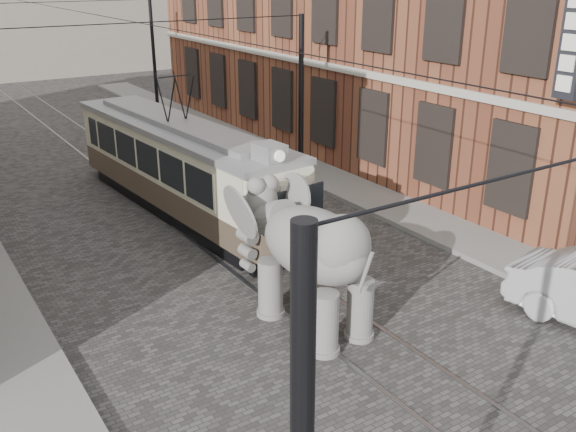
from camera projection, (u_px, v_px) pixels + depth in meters
ground at (264, 272)px, 16.85m from camera, size 120.00×120.00×0.00m
tram_rails at (264, 271)px, 16.85m from camera, size 1.54×80.00×0.02m
sidewalk_right at (429, 223)px, 19.87m from camera, size 2.00×60.00×0.15m
sidewalk_left at (1, 343)px, 13.53m from camera, size 2.00×60.00×0.15m
brick_building at (375, 5)px, 27.29m from camera, size 8.00×26.00×12.00m
catenary at (173, 124)px, 19.58m from camera, size 11.00×30.20×6.00m
tram at (179, 146)px, 20.23m from camera, size 3.11×11.33×4.44m
elephant at (314, 264)px, 13.78m from camera, size 3.06×5.15×3.05m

